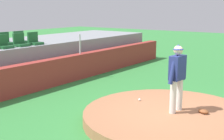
{
  "coord_description": "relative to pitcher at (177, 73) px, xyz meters",
  "views": [
    {
      "loc": [
        -7.01,
        -3.2,
        2.95
      ],
      "look_at": [
        0.0,
        1.86,
        1.18
      ],
      "focal_mm": 48.79,
      "sensor_mm": 36.0,
      "label": 1
    }
  ],
  "objects": [
    {
      "name": "pitcher",
      "position": [
        0.0,
        0.0,
        0.0
      ],
      "size": [
        0.83,
        0.29,
        1.77
      ],
      "rotation": [
        0.0,
        0.0,
        -0.06
      ],
      "color": "silver",
      "rests_on": "pitchers_mound"
    },
    {
      "name": "baseball",
      "position": [
        0.24,
        1.24,
        -0.99
      ],
      "size": [
        0.07,
        0.07,
        0.07
      ],
      "primitive_type": "sphere",
      "color": "white",
      "rests_on": "pitchers_mound"
    },
    {
      "name": "stadium_chair_2",
      "position": [
        0.23,
        6.58,
        0.35
      ],
      "size": [
        0.48,
        0.44,
        0.5
      ],
      "rotation": [
        0.0,
        0.0,
        3.14
      ],
      "color": "#205C2E",
      "rests_on": "bleacher_platform"
    },
    {
      "name": "stadium_chair_3",
      "position": [
        0.91,
        6.56,
        0.35
      ],
      "size": [
        0.48,
        0.44,
        0.5
      ],
      "rotation": [
        0.0,
        0.0,
        3.14
      ],
      "color": "#205C2E",
      "rests_on": "bleacher_platform"
    },
    {
      "name": "fielding_glove",
      "position": [
        0.28,
        -0.64,
        -0.97
      ],
      "size": [
        0.3,
        0.35,
        0.11
      ],
      "primitive_type": "ellipsoid",
      "rotation": [
        0.0,
        0.0,
        1.18
      ],
      "color": "brown",
      "rests_on": "pitchers_mound"
    },
    {
      "name": "ground_plane",
      "position": [
        -0.14,
        0.1,
        -1.31
      ],
      "size": [
        60.0,
        60.0,
        0.0
      ],
      "primitive_type": "plane",
      "color": "#35873D"
    },
    {
      "name": "pitchers_mound",
      "position": [
        -0.14,
        0.1,
        -1.17
      ],
      "size": [
        4.55,
        4.55,
        0.28
      ],
      "primitive_type": "cylinder",
      "color": "#A76C49",
      "rests_on": "ground_plane"
    },
    {
      "name": "stadium_chair_6",
      "position": [
        0.19,
        7.47,
        0.35
      ],
      "size": [
        0.48,
        0.44,
        0.5
      ],
      "rotation": [
        0.0,
        0.0,
        3.14
      ],
      "color": "#205C2E",
      "rests_on": "bleacher_platform"
    },
    {
      "name": "brick_barrier",
      "position": [
        -0.14,
        5.42,
        -0.78
      ],
      "size": [
        17.95,
        0.4,
        1.04
      ],
      "primitive_type": "cube",
      "color": "#9F342E",
      "rests_on": "ground_plane"
    },
    {
      "name": "stadium_chair_7",
      "position": [
        0.91,
        7.47,
        0.35
      ],
      "size": [
        0.48,
        0.44,
        0.5
      ],
      "rotation": [
        0.0,
        0.0,
        3.14
      ],
      "color": "#205C2E",
      "rests_on": "bleacher_platform"
    },
    {
      "name": "stadium_chair_1",
      "position": [
        -0.5,
        6.59,
        0.35
      ],
      "size": [
        0.48,
        0.44,
        0.5
      ],
      "rotation": [
        0.0,
        0.0,
        3.14
      ],
      "color": "#205C2E",
      "rests_on": "bleacher_platform"
    },
    {
      "name": "fence_post_right",
      "position": [
        2.35,
        5.42,
        0.15
      ],
      "size": [
        0.06,
        0.06,
        0.83
      ],
      "primitive_type": "cylinder",
      "color": "silver",
      "rests_on": "brick_barrier"
    }
  ]
}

